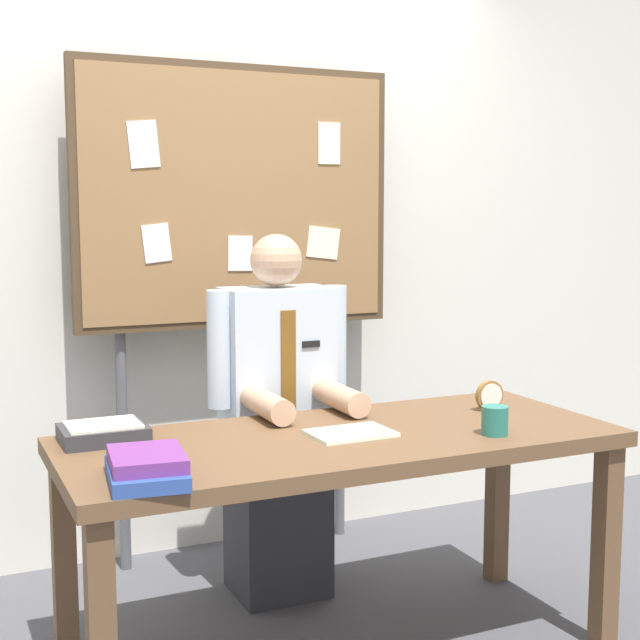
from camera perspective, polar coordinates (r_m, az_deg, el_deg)
The scene contains 9 objects.
back_wall at distance 3.91m, azimuth -6.25°, elevation 5.34°, with size 6.40×0.08×2.70m, color silver.
desk at distance 2.92m, azimuth 1.38°, elevation -8.98°, with size 1.78×0.73×0.75m.
person at distance 3.41m, azimuth -2.67°, elevation -7.00°, with size 0.55×0.56×1.37m.
bulletin_board at distance 3.71m, azimuth -5.28°, elevation 7.31°, with size 1.34×0.09×2.04m.
book_stack at distance 2.45m, azimuth -10.95°, elevation -9.15°, with size 0.23×0.31×0.08m.
open_notebook at distance 2.88m, azimuth 1.95°, elevation -7.19°, with size 0.26×0.18×0.01m, color silver.
desk_clock at distance 3.28m, azimuth 10.72°, elevation -4.82°, with size 0.11×0.04×0.11m.
coffee_mug at distance 2.93m, azimuth 11.04°, elevation -6.28°, with size 0.09×0.09×0.09m, color #267266.
paper_tray at distance 2.88m, azimuth -13.59°, elevation -6.97°, with size 0.26×0.20×0.06m.
Camera 1 is at (-1.23, -2.52, 1.46)m, focal length 50.40 mm.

